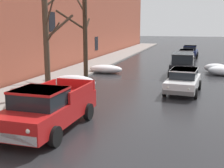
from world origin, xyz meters
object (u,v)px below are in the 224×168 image
at_px(sedan_darkblue_queued_behind_truck, 190,51).
at_px(bare_tree_second_along_sidewalk, 47,38).
at_px(suv_black_parked_kerbside_mid, 183,64).
at_px(sedan_white_parked_kerbside_close, 183,80).
at_px(bare_tree_mid_block, 84,28).
at_px(pickup_truck_red_approaching_near_lane, 48,108).
at_px(sedan_grey_parked_far_down_block, 186,56).

bearing_deg(sedan_darkblue_queued_behind_truck, bare_tree_second_along_sidewalk, -106.45).
bearing_deg(sedan_darkblue_queued_behind_truck, suv_black_parked_kerbside_mid, -90.41).
height_order(sedan_white_parked_kerbside_close, suv_black_parked_kerbside_mid, suv_black_parked_kerbside_mid).
xyz_separation_m(bare_tree_mid_block, pickup_truck_red_approaching_near_lane, (2.68, -10.63, -2.92)).
bearing_deg(bare_tree_mid_block, sedan_white_parked_kerbside_close, -19.02).
bearing_deg(sedan_white_parked_kerbside_close, bare_tree_mid_block, 160.98).
xyz_separation_m(sedan_white_parked_kerbside_close, sedan_darkblue_queued_behind_truck, (-0.30, 20.08, -0.00)).
bearing_deg(sedan_grey_parked_far_down_block, sedan_darkblue_queued_behind_truck, 88.33).
xyz_separation_m(bare_tree_second_along_sidewalk, sedan_darkblue_queued_behind_truck, (6.90, 23.36, -2.55)).
relative_size(suv_black_parked_kerbside_mid, sedan_darkblue_queued_behind_truck, 1.10).
height_order(pickup_truck_red_approaching_near_lane, sedan_grey_parked_far_down_block, pickup_truck_red_approaching_near_lane).
height_order(pickup_truck_red_approaching_near_lane, sedan_darkblue_queued_behind_truck, pickup_truck_red_approaching_near_lane).
relative_size(pickup_truck_red_approaching_near_lane, sedan_white_parked_kerbside_close, 1.21).
bearing_deg(pickup_truck_red_approaching_near_lane, bare_tree_mid_block, 104.13).
relative_size(bare_tree_mid_block, suv_black_parked_kerbside_mid, 1.59).
relative_size(bare_tree_mid_block, sedan_white_parked_kerbside_close, 1.71).
bearing_deg(bare_tree_second_along_sidewalk, sedan_white_parked_kerbside_close, 24.49).
bearing_deg(sedan_darkblue_queued_behind_truck, sedan_white_parked_kerbside_close, -89.14).
relative_size(pickup_truck_red_approaching_near_lane, sedan_grey_parked_far_down_block, 1.19).
bearing_deg(bare_tree_second_along_sidewalk, suv_black_parked_kerbside_mid, 53.83).
relative_size(sedan_white_parked_kerbside_close, sedan_grey_parked_far_down_block, 0.98).
bearing_deg(bare_tree_mid_block, pickup_truck_red_approaching_near_lane, -75.87).
distance_m(bare_tree_second_along_sidewalk, sedan_darkblue_queued_behind_truck, 24.49).
height_order(bare_tree_mid_block, sedan_white_parked_kerbside_close, bare_tree_mid_block).
xyz_separation_m(pickup_truck_red_approaching_near_lane, suv_black_parked_kerbside_mid, (4.26, 14.11, 0.11)).
relative_size(bare_tree_mid_block, sedan_darkblue_queued_behind_truck, 1.75).
bearing_deg(bare_tree_second_along_sidewalk, sedan_darkblue_queued_behind_truck, 73.55).
bearing_deg(sedan_white_parked_kerbside_close, sedan_grey_parked_far_down_block, 91.98).
bearing_deg(suv_black_parked_kerbside_mid, bare_tree_second_along_sidewalk, -126.17).
bearing_deg(sedan_white_parked_kerbside_close, sedan_darkblue_queued_behind_truck, 90.86).
distance_m(bare_tree_second_along_sidewalk, bare_tree_mid_block, 5.83).
xyz_separation_m(bare_tree_second_along_sidewalk, suv_black_parked_kerbside_mid, (6.80, 9.29, -2.32)).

